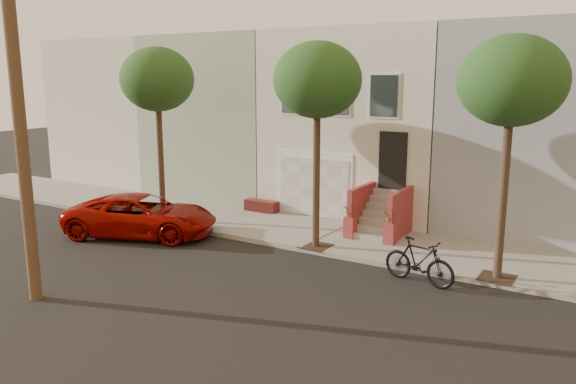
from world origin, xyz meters
The scene contains 9 objects.
ground centered at (0.00, 0.00, 0.00)m, with size 90.00×90.00×0.00m, color black.
sidewalk centered at (0.00, 5.35, 0.07)m, with size 40.00×3.70×0.15m, color gray.
house_row centered at (0.00, 11.19, 3.64)m, with size 33.10×11.70×7.00m.
tree_left centered at (-5.50, 3.90, 5.26)m, with size 2.70×2.57×6.30m.
tree_mid centered at (1.00, 3.90, 5.26)m, with size 2.70×2.57×6.30m.
tree_right centered at (6.50, 3.90, 5.26)m, with size 2.70×2.57×6.30m.
utility_pole centered at (8.00, -3.20, 5.19)m, with size 23.60×1.22×10.00m.
pickup_truck centered at (-4.95, 2.28, 0.71)m, with size 2.36×5.12×1.42m, color #8E0500.
motorcycle centered at (4.72, 2.79, 0.62)m, with size 0.58×2.05×1.23m, color black.
Camera 1 is at (9.27, -11.26, 5.41)m, focal length 35.50 mm.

